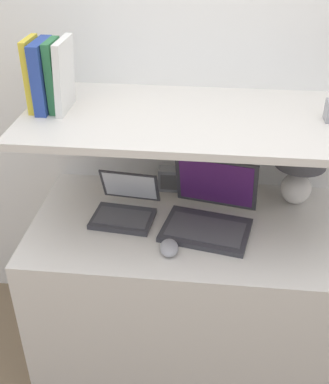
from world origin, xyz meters
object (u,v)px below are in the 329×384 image
laptop_small (125,208)px  router_box (171,179)px  book_white (64,76)px  book_yellow (33,75)px  book_green (54,76)px  table_lamp (300,162)px  laptop_large (209,213)px  computer_mouse (169,248)px  book_blue (43,76)px

laptop_small → router_box: 0.28m
book_white → book_yellow: bearing=180.0°
book_yellow → book_green: 0.08m
table_lamp → book_white: (-0.90, -0.14, 0.37)m
router_box → laptop_small: bearing=-126.1°
book_yellow → table_lamp: bearing=7.5°
laptop_small → book_yellow: bearing=172.0°
book_yellow → book_white: size_ratio=1.00×
book_green → book_white: size_ratio=0.98×
laptop_large → laptop_small: 0.34m
table_lamp → laptop_large: size_ratio=0.80×
computer_mouse → laptop_large: bearing=53.2°
book_green → table_lamp: bearing=8.2°
laptop_small → book_blue: size_ratio=1.05×
router_box → book_blue: (-0.45, -0.18, 0.51)m
computer_mouse → table_lamp: bearing=38.6°
book_white → book_blue: bearing=180.0°
laptop_small → table_lamp: bearing=14.5°
table_lamp → computer_mouse: (-0.50, -0.40, -0.17)m
laptop_small → computer_mouse: laptop_small is taller
laptop_small → book_green: size_ratio=1.04×
table_lamp → computer_mouse: size_ratio=2.96×
table_lamp → book_yellow: 1.09m
laptop_small → book_yellow: 0.62m
computer_mouse → router_box: 0.45m
laptop_large → book_green: bearing=172.8°
book_yellow → book_white: (0.12, 0.00, -0.00)m
laptop_small → laptop_large: bearing=-4.8°
laptop_small → router_box: size_ratio=2.38×
laptop_small → book_blue: 0.60m
table_lamp → laptop_small: size_ratio=1.16×
book_green → book_white: (0.04, 0.00, 0.00)m
laptop_small → book_white: size_ratio=1.02×
book_white → laptop_small: bearing=-12.4°
router_box → table_lamp: bearing=-5.1°
book_blue → book_green: book_green is taller
book_green → book_yellow: bearing=180.0°
book_green → computer_mouse: bearing=-30.5°
book_blue → book_white: book_white is taller
book_yellow → book_white: bearing=0.0°
table_lamp → computer_mouse: bearing=-141.4°
computer_mouse → book_green: book_green is taller
book_blue → book_white: (0.08, 0.00, 0.00)m
table_lamp → laptop_large: 0.44m
laptop_small → router_box: bearing=53.9°
laptop_small → book_white: book_white is taller
book_blue → book_white: bearing=0.0°
book_green → router_box: bearing=24.0°
computer_mouse → book_yellow: 0.80m
laptop_large → book_blue: (-0.63, 0.07, 0.50)m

